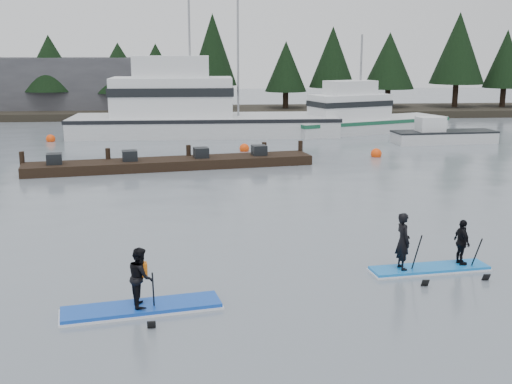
{
  "coord_description": "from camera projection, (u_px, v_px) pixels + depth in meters",
  "views": [
    {
      "loc": [
        -1.75,
        -14.82,
        5.79
      ],
      "look_at": [
        0.0,
        6.0,
        1.1
      ],
      "focal_mm": 45.0,
      "sensor_mm": 36.0,
      "label": 1
    }
  ],
  "objects": [
    {
      "name": "buoy_b",
      "position": [
        244.0,
        151.0,
        36.96
      ],
      "size": [
        0.56,
        0.56,
        0.56
      ],
      "primitive_type": "sphere",
      "color": "#FD470C",
      "rests_on": "ground"
    },
    {
      "name": "ground",
      "position": [
        276.0,
        288.0,
        15.82
      ],
      "size": [
        160.0,
        160.0,
        0.0
      ],
      "primitive_type": "plane",
      "color": "slate",
      "rests_on": "ground"
    },
    {
      "name": "floating_dock",
      "position": [
        171.0,
        164.0,
        31.61
      ],
      "size": [
        14.19,
        4.38,
        0.47
      ],
      "primitive_type": "cube",
      "rotation": [
        0.0,
        0.0,
        0.18
      ],
      "color": "black",
      "rests_on": "ground"
    },
    {
      "name": "paddleboard_duo",
      "position": [
        431.0,
        250.0,
        16.97
      ],
      "size": [
        3.26,
        1.33,
        2.1
      ],
      "rotation": [
        0.0,
        0.0,
        0.13
      ],
      "color": "blue",
      "rests_on": "ground"
    },
    {
      "name": "far_shore",
      "position": [
        222.0,
        112.0,
        56.59
      ],
      "size": [
        70.0,
        8.0,
        0.6
      ],
      "primitive_type": "cube",
      "color": "#2D281E",
      "rests_on": "ground"
    },
    {
      "name": "fishing_boat_large",
      "position": [
        196.0,
        124.0,
        43.72
      ],
      "size": [
        17.92,
        5.18,
        10.06
      ],
      "rotation": [
        0.0,
        0.0,
        -0.01
      ],
      "color": "silver",
      "rests_on": "ground"
    },
    {
      "name": "treeline",
      "position": [
        222.0,
        115.0,
        56.65
      ],
      "size": [
        60.0,
        4.0,
        8.0
      ],
      "primitive_type": null,
      "color": "black",
      "rests_on": "ground"
    },
    {
      "name": "buoy_a",
      "position": [
        51.0,
        141.0,
        40.8
      ],
      "size": [
        0.58,
        0.58,
        0.58
      ],
      "primitive_type": "sphere",
      "color": "#FD470C",
      "rests_on": "ground"
    },
    {
      "name": "fishing_boat_medium",
      "position": [
        362.0,
        125.0,
        45.4
      ],
      "size": [
        12.47,
        7.58,
        7.5
      ],
      "rotation": [
        0.0,
        0.0,
        0.37
      ],
      "color": "silver",
      "rests_on": "ground"
    },
    {
      "name": "skiff",
      "position": [
        444.0,
        137.0,
        40.13
      ],
      "size": [
        6.51,
        2.43,
        0.74
      ],
      "primitive_type": "cube",
      "rotation": [
        0.0,
        0.0,
        0.08
      ],
      "color": "silver",
      "rests_on": "ground"
    },
    {
      "name": "paddleboard_solo",
      "position": [
        141.0,
        291.0,
        14.37
      ],
      "size": [
        3.65,
        1.54,
        1.9
      ],
      "rotation": [
        0.0,
        0.0,
        0.2
      ],
      "color": "blue",
      "rests_on": "ground"
    },
    {
      "name": "buoy_c",
      "position": [
        452.0,
        136.0,
        43.11
      ],
      "size": [
        0.59,
        0.59,
        0.59
      ],
      "primitive_type": "sphere",
      "color": "#FD470C",
      "rests_on": "ground"
    },
    {
      "name": "buoy_d",
      "position": [
        376.0,
        157.0,
        35.03
      ],
      "size": [
        0.59,
        0.59,
        0.59
      ],
      "primitive_type": "sphere",
      "color": "#FD470C",
      "rests_on": "ground"
    },
    {
      "name": "waterfront_building",
      "position": [
        63.0,
        86.0,
        56.91
      ],
      "size": [
        18.0,
        6.0,
        5.0
      ],
      "primitive_type": "cube",
      "color": "#4C4C51",
      "rests_on": "ground"
    }
  ]
}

